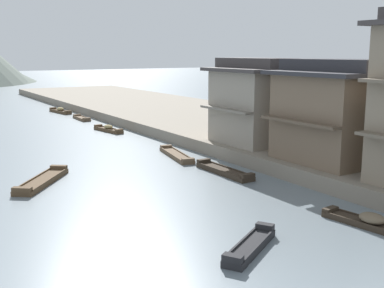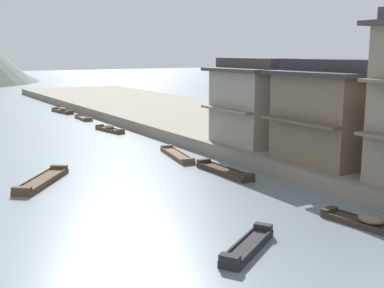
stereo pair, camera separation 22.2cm
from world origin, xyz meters
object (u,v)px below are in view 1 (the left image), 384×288
Objects in this scene: boat_moored_second at (372,223)px; boat_upstream_distant at (250,246)px; boat_moored_nearest at (42,181)px; boat_moored_third at (82,118)px; house_waterfront_second at (334,112)px; boat_midriver_drifting at (108,129)px; house_waterfront_tall at (254,102)px; boat_moored_far at (60,111)px; boat_midriver_upstream at (176,155)px; boat_crossing_west at (224,171)px.

boat_upstream_distant is (-6.01, 0.80, -0.05)m from boat_moored_second.
boat_moored_nearest is 17.91m from boat_moored_second.
boat_moored_third is at bearing 89.12° from boat_moored_second.
boat_midriver_drifting is at bearing 103.45° from house_waterfront_second.
boat_upstream_distant reaches higher than boat_moored_nearest.
boat_upstream_distant is 18.12m from house_waterfront_tall.
boat_moored_far is 46.75m from boat_upstream_distant.
boat_moored_second is 47.11m from boat_moored_far.
house_waterfront_tall reaches higher than boat_midriver_upstream.
house_waterfront_second is at bearing -86.89° from house_waterfront_tall.
boat_moored_nearest is 1.16× the size of boat_midriver_drifting.
boat_moored_third is 0.61× the size of house_waterfront_tall.
house_waterfront_second is at bearing -33.70° from boat_crossing_west.
boat_moored_second is at bearing -126.77° from house_waterfront_second.
boat_moored_second is 0.93× the size of boat_crossing_west.
boat_upstream_distant is at bearing -128.95° from house_waterfront_tall.
boat_midriver_drifting is 0.63× the size of house_waterfront_second.
boat_crossing_west is at bearing -91.17° from boat_moored_third.
boat_midriver_upstream is (10.19, 2.23, -0.02)m from boat_moored_nearest.
boat_midriver_upstream is at bearing 90.98° from boat_crossing_west.
boat_moored_second is 0.69× the size of house_waterfront_second.
boat_midriver_upstream is 5.85m from boat_crossing_west.
house_waterfront_tall is at bearing -24.02° from boat_midriver_upstream.
house_waterfront_tall reaches higher than boat_midriver_drifting.
house_waterfront_tall is at bearing -72.06° from boat_midriver_drifting.
boat_moored_third is 9.42m from boat_midriver_drifting.
boat_midriver_upstream is 11.67m from house_waterfront_second.
house_waterfront_tall is (4.76, -32.52, 3.69)m from boat_moored_far.
boat_crossing_west is at bearing -145.35° from house_waterfront_tall.
boat_moored_nearest is 1.06× the size of boat_moored_second.
boat_moored_far is at bearing 91.80° from boat_moored_third.
boat_crossing_west is at bearing -90.06° from boat_midriver_drifting.
boat_moored_third is (10.87, 25.02, -0.01)m from boat_moored_nearest.
house_waterfront_tall is at bearing 93.11° from house_waterfront_second.
boat_moored_nearest reaches higher than boat_midriver_upstream.
boat_midriver_drifting is 23.84m from house_waterfront_second.
house_waterfront_second is 7.21m from house_waterfront_tall.
boat_midriver_upstream is (-0.08, 16.91, -0.09)m from boat_moored_second.
boat_moored_nearest is at bearing -123.43° from boat_midriver_drifting.
boat_moored_far is (10.64, 32.43, 0.08)m from boat_moored_nearest.
house_waterfront_tall is (5.08, -15.71, 3.70)m from boat_midriver_drifting.
house_waterfront_second reaches higher than boat_moored_third.
boat_midriver_upstream is at bearing 90.25° from boat_moored_second.
boat_midriver_drifting is (0.05, 30.29, 0.00)m from boat_moored_second.
boat_midriver_drifting reaches higher than boat_upstream_distant.
boat_moored_far is (-0.23, 7.41, 0.10)m from boat_moored_third.
house_waterfront_second reaches higher than boat_crossing_west.
boat_moored_nearest is 27.28m from boat_moored_third.
boat_moored_nearest is at bearing 107.02° from boat_upstream_distant.
boat_moored_second is 15.90m from house_waterfront_tall.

